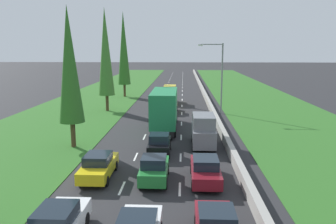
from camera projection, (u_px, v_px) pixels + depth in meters
ground_plane at (173, 93)px, 64.39m from camera, size 300.00×300.00×0.00m
grass_verge_left at (108, 92)px, 64.95m from camera, size 14.00×140.00×0.04m
grass_verge_right at (249, 93)px, 63.75m from camera, size 14.00×140.00×0.04m
median_barrier at (203, 91)px, 64.06m from camera, size 0.44×120.00×0.85m
lane_markings at (173, 93)px, 64.39m from camera, size 3.64×116.00×0.01m
green_hatchback_centre_lane at (154, 169)px, 21.16m from camera, size 1.74×3.90×1.72m
maroon_sedan_right_lane at (205, 170)px, 21.09m from camera, size 1.82×4.50×1.64m
black_hatchback_centre_lane at (159, 144)px, 26.67m from camera, size 1.74×3.90×1.72m
green_box_truck_centre_lane at (165, 109)px, 34.60m from camera, size 2.46×9.40×4.18m
yellow_sedan_left_lane at (99, 166)px, 21.80m from camera, size 1.82×4.50×1.64m
yellow_sedan_centre_lane at (170, 106)px, 44.34m from camera, size 1.82×4.50×1.64m
yellow_van_centre_lane at (170, 95)px, 51.45m from camera, size 1.96×4.90×2.82m
grey_van_right_lane at (203, 131)px, 28.72m from camera, size 1.96×4.90×2.82m
poplar_tree_second at (69, 65)px, 27.52m from camera, size 2.10×2.10×11.82m
poplar_tree_third at (106, 52)px, 44.05m from camera, size 2.14×2.14×13.65m
poplar_tree_fourth at (124, 48)px, 57.59m from camera, size 2.16×2.16×14.60m
street_light_mast at (219, 73)px, 42.75m from camera, size 3.20×0.28×9.00m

